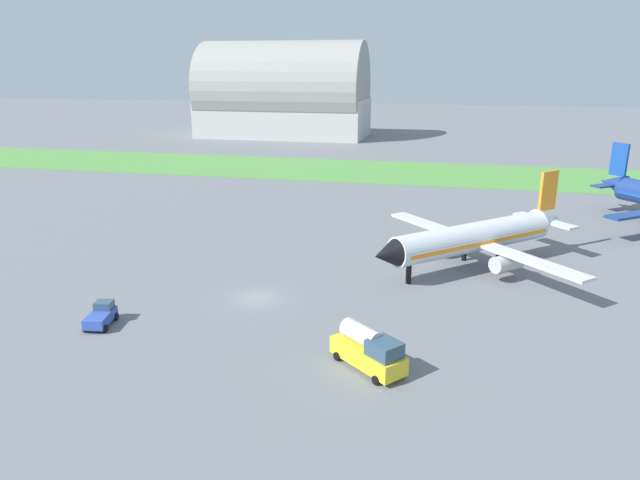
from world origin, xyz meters
TOP-DOWN VIEW (x-y plane):
  - ground_plane at (0.00, 0.00)m, footprint 600.00×600.00m
  - grass_taxiway_strip at (0.00, 74.02)m, footprint 360.00×28.00m
  - airplane_midfield_jet at (21.56, 14.21)m, footprint 23.43×22.90m
  - fuel_truck_near_gate at (12.91, -11.28)m, footprint 6.52×6.02m
  - pushback_tug_midfield at (-11.71, -9.00)m, footprint 2.59×3.86m
  - hangar_distant at (-35.50, 132.57)m, footprint 52.78×29.94m

SIDE VIEW (x-z plane):
  - ground_plane at x=0.00m, z-range 0.00..0.00m
  - grass_taxiway_strip at x=0.00m, z-range 0.00..0.08m
  - pushback_tug_midfield at x=-11.71m, z-range -0.06..1.89m
  - fuel_truck_near_gate at x=12.91m, z-range -0.06..3.23m
  - airplane_midfield_jet at x=21.56m, z-range -1.44..8.85m
  - hangar_distant at x=-35.50m, z-range -2.60..27.34m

